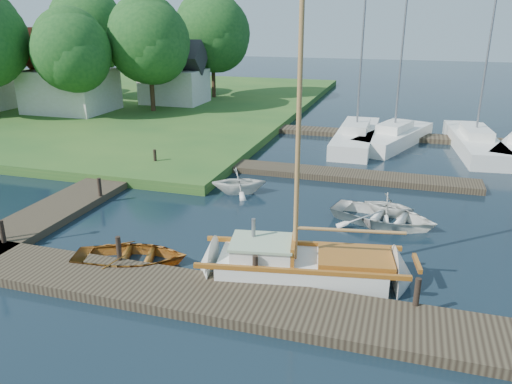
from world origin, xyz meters
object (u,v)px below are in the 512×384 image
(dinghy, at_px, (130,254))
(tree_7, at_px, (212,32))
(mooring_post_0, at_px, (2,231))
(tree_3, at_px, (149,41))
(mooring_post_4, at_px, (100,187))
(tender_b, at_px, (239,180))
(tender_d, at_px, (389,203))
(mooring_post_1, at_px, (119,248))
(house_a, at_px, (69,79))
(tender_c, at_px, (384,214))
(mooring_post_2, at_px, (255,268))
(mooring_post_3, at_px, (417,292))
(sailboat, at_px, (307,269))
(marina_boat_1, at_px, (356,135))
(marina_boat_3, at_px, (475,141))
(mooring_post_5, at_px, (155,157))
(tree_4, at_px, (89,31))
(house_c, at_px, (174,78))
(marina_boat_2, at_px, (394,136))
(tree_2, at_px, (72,51))

(dinghy, xyz_separation_m, tree_7, (-9.18, 30.72, 5.83))
(mooring_post_0, distance_m, tree_3, 24.49)
(mooring_post_4, bearing_deg, tender_b, 28.32)
(tender_d, bearing_deg, dinghy, 142.27)
(tender_b, relative_size, tree_3, 0.28)
(mooring_post_1, height_order, tender_b, tender_b)
(tender_d, xyz_separation_m, house_a, (-24.94, 13.91, 2.44))
(dinghy, xyz_separation_m, tender_c, (7.61, 5.83, 0.04))
(mooring_post_2, xyz_separation_m, mooring_post_3, (4.50, 0.00, 0.00))
(dinghy, bearing_deg, house_a, 23.72)
(sailboat, xyz_separation_m, marina_boat_1, (-0.44, 17.58, 0.22))
(house_a, xyz_separation_m, tree_7, (8.00, 10.05, 3.24))
(marina_boat_3, bearing_deg, marina_boat_1, 88.30)
(mooring_post_0, xyz_separation_m, mooring_post_1, (4.50, 0.00, 0.00))
(mooring_post_2, relative_size, tender_c, 0.20)
(mooring_post_3, relative_size, tender_c, 0.20)
(mooring_post_5, bearing_deg, marina_boat_1, 42.71)
(mooring_post_1, distance_m, sailboat, 5.92)
(marina_boat_1, distance_m, tree_4, 26.42)
(tree_4, bearing_deg, mooring_post_3, -44.01)
(mooring_post_1, relative_size, mooring_post_3, 1.00)
(house_c, relative_size, tree_3, 0.60)
(mooring_post_4, relative_size, tender_b, 0.33)
(mooring_post_3, relative_size, mooring_post_5, 1.00)
(house_a, bearing_deg, mooring_post_5, -40.24)
(mooring_post_5, xyz_separation_m, tender_c, (11.80, -3.84, -0.28))
(mooring_post_0, xyz_separation_m, marina_boat_2, (12.14, 19.21, -0.12))
(mooring_post_3, distance_m, sailboat, 3.38)
(tree_2, xyz_separation_m, tree_7, (6.00, 12.00, 0.95))
(sailboat, xyz_separation_m, house_a, (-22.81, 19.93, 2.62))
(tender_d, relative_size, tree_3, 0.23)
(dinghy, height_order, house_a, house_a)
(mooring_post_5, bearing_deg, dinghy, -66.60)
(tender_b, distance_m, marina_boat_3, 15.74)
(mooring_post_2, bearing_deg, mooring_post_0, 180.00)
(tree_2, distance_m, tree_4, 9.01)
(tender_b, bearing_deg, tree_4, 26.06)
(house_a, xyz_separation_m, tree_2, (2.00, -1.95, 2.29))
(marina_boat_3, xyz_separation_m, tree_3, (-23.29, 3.89, 5.24))
(tender_c, relative_size, tree_2, 0.51)
(dinghy, bearing_deg, mooring_post_0, 78.03)
(mooring_post_2, height_order, mooring_post_3, same)
(tender_c, distance_m, tree_3, 25.84)
(mooring_post_5, xyz_separation_m, tree_4, (-15.00, 17.05, 5.67))
(mooring_post_1, relative_size, tender_c, 0.20)
(tree_3, height_order, tree_4, tree_4)
(dinghy, xyz_separation_m, tender_d, (7.76, 6.76, 0.15))
(mooring_post_2, height_order, dinghy, mooring_post_2)
(mooring_post_5, xyz_separation_m, marina_boat_3, (16.29, 9.16, -0.13))
(tender_c, distance_m, marina_boat_3, 13.75)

